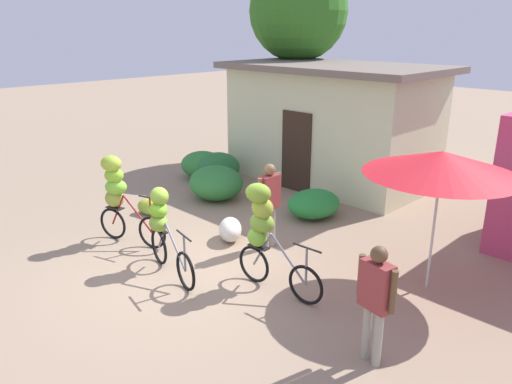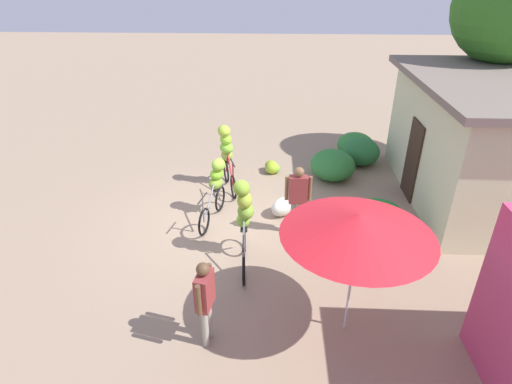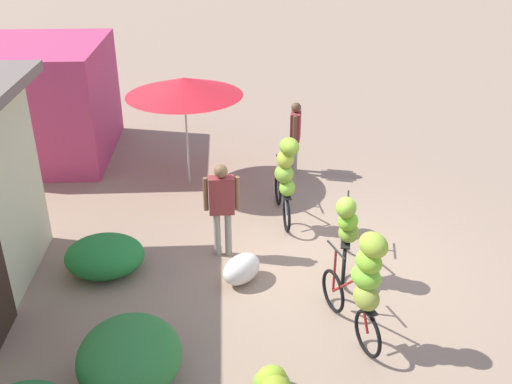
{
  "view_description": "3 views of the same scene",
  "coord_description": "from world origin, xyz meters",
  "px_view_note": "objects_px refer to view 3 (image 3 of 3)",
  "views": [
    {
      "loc": [
        6.16,
        -4.47,
        3.94
      ],
      "look_at": [
        0.31,
        1.42,
        1.15
      ],
      "focal_mm": 34.54,
      "sensor_mm": 36.0,
      "label": 1
    },
    {
      "loc": [
        8.33,
        1.15,
        5.38
      ],
      "look_at": [
        0.03,
        0.77,
        0.83
      ],
      "focal_mm": 29.48,
      "sensor_mm": 36.0,
      "label": 2
    },
    {
      "loc": [
        -7.72,
        1.58,
        5.25
      ],
      "look_at": [
        0.81,
        1.13,
        0.92
      ],
      "focal_mm": 40.42,
      "sensor_mm": 36.0,
      "label": 3
    }
  ],
  "objects_px": {
    "person_vendor": "(295,131)",
    "person_bystander": "(222,201)",
    "bicycle_near_pile": "(347,229)",
    "banana_pile_on_ground": "(273,384)",
    "market_umbrella": "(184,87)",
    "bicycle_leftmost": "(364,280)",
    "produce_sack": "(242,269)",
    "shop_pink": "(44,101)",
    "bicycle_center_loaded": "(285,174)"
  },
  "relations": [
    {
      "from": "person_vendor",
      "to": "bicycle_center_loaded",
      "type": "bearing_deg",
      "value": 169.08
    },
    {
      "from": "bicycle_leftmost",
      "to": "bicycle_center_loaded",
      "type": "xyz_separation_m",
      "value": [
        3.17,
        0.68,
        0.02
      ]
    },
    {
      "from": "person_vendor",
      "to": "person_bystander",
      "type": "xyz_separation_m",
      "value": [
        -3.18,
        1.54,
        0.04
      ]
    },
    {
      "from": "banana_pile_on_ground",
      "to": "bicycle_near_pile",
      "type": "bearing_deg",
      "value": -28.35
    },
    {
      "from": "shop_pink",
      "to": "bicycle_center_loaded",
      "type": "height_order",
      "value": "shop_pink"
    },
    {
      "from": "bicycle_near_pile",
      "to": "person_vendor",
      "type": "bearing_deg",
      "value": 5.13
    },
    {
      "from": "bicycle_leftmost",
      "to": "person_bystander",
      "type": "relative_size",
      "value": 1.05
    },
    {
      "from": "shop_pink",
      "to": "produce_sack",
      "type": "bearing_deg",
      "value": -141.15
    },
    {
      "from": "person_vendor",
      "to": "shop_pink",
      "type": "bearing_deg",
      "value": 76.5
    },
    {
      "from": "bicycle_center_loaded",
      "to": "market_umbrella",
      "type": "bearing_deg",
      "value": 44.07
    },
    {
      "from": "bicycle_leftmost",
      "to": "bicycle_center_loaded",
      "type": "bearing_deg",
      "value": 12.08
    },
    {
      "from": "bicycle_near_pile",
      "to": "bicycle_center_loaded",
      "type": "height_order",
      "value": "bicycle_center_loaded"
    },
    {
      "from": "produce_sack",
      "to": "person_vendor",
      "type": "height_order",
      "value": "person_vendor"
    },
    {
      "from": "market_umbrella",
      "to": "person_bystander",
      "type": "height_order",
      "value": "market_umbrella"
    },
    {
      "from": "bicycle_near_pile",
      "to": "bicycle_leftmost",
      "type": "bearing_deg",
      "value": 176.34
    },
    {
      "from": "banana_pile_on_ground",
      "to": "person_vendor",
      "type": "relative_size",
      "value": 0.43
    },
    {
      "from": "bicycle_center_loaded",
      "to": "person_bystander",
      "type": "relative_size",
      "value": 1.05
    },
    {
      "from": "market_umbrella",
      "to": "person_vendor",
      "type": "relative_size",
      "value": 1.47
    },
    {
      "from": "bicycle_leftmost",
      "to": "bicycle_center_loaded",
      "type": "relative_size",
      "value": 1.0
    },
    {
      "from": "shop_pink",
      "to": "bicycle_center_loaded",
      "type": "bearing_deg",
      "value": -125.13
    },
    {
      "from": "shop_pink",
      "to": "bicycle_center_loaded",
      "type": "distance_m",
      "value": 6.2
    },
    {
      "from": "bicycle_near_pile",
      "to": "shop_pink",
      "type": "bearing_deg",
      "value": 48.54
    },
    {
      "from": "shop_pink",
      "to": "bicycle_leftmost",
      "type": "xyz_separation_m",
      "value": [
        -6.73,
        -5.74,
        -0.27
      ]
    },
    {
      "from": "produce_sack",
      "to": "market_umbrella",
      "type": "bearing_deg",
      "value": 15.41
    },
    {
      "from": "market_umbrella",
      "to": "banana_pile_on_ground",
      "type": "height_order",
      "value": "market_umbrella"
    },
    {
      "from": "banana_pile_on_ground",
      "to": "person_bystander",
      "type": "xyz_separation_m",
      "value": [
        3.07,
        0.58,
        0.84
      ]
    },
    {
      "from": "bicycle_leftmost",
      "to": "person_bystander",
      "type": "height_order",
      "value": "bicycle_leftmost"
    },
    {
      "from": "bicycle_leftmost",
      "to": "bicycle_near_pile",
      "type": "xyz_separation_m",
      "value": [
        1.57,
        -0.1,
        -0.18
      ]
    },
    {
      "from": "bicycle_near_pile",
      "to": "person_bystander",
      "type": "bearing_deg",
      "value": 70.65
    },
    {
      "from": "bicycle_near_pile",
      "to": "produce_sack",
      "type": "distance_m",
      "value": 1.71
    },
    {
      "from": "market_umbrella",
      "to": "person_bystander",
      "type": "distance_m",
      "value": 3.08
    },
    {
      "from": "produce_sack",
      "to": "bicycle_center_loaded",
      "type": "bearing_deg",
      "value": -25.76
    },
    {
      "from": "market_umbrella",
      "to": "produce_sack",
      "type": "xyz_separation_m",
      "value": [
        -3.57,
        -0.98,
        -1.83
      ]
    },
    {
      "from": "market_umbrella",
      "to": "banana_pile_on_ground",
      "type": "xyz_separation_m",
      "value": [
        -5.88,
        -1.28,
        -1.89
      ]
    },
    {
      "from": "market_umbrella",
      "to": "bicycle_leftmost",
      "type": "height_order",
      "value": "market_umbrella"
    },
    {
      "from": "bicycle_near_pile",
      "to": "banana_pile_on_ground",
      "type": "distance_m",
      "value": 2.82
    },
    {
      "from": "bicycle_center_loaded",
      "to": "person_vendor",
      "type": "relative_size",
      "value": 1.09
    },
    {
      "from": "bicycle_leftmost",
      "to": "banana_pile_on_ground",
      "type": "xyz_separation_m",
      "value": [
        -0.84,
        1.2,
        -0.85
      ]
    },
    {
      "from": "market_umbrella",
      "to": "bicycle_leftmost",
      "type": "distance_m",
      "value": 5.71
    },
    {
      "from": "person_vendor",
      "to": "person_bystander",
      "type": "bearing_deg",
      "value": 154.19
    },
    {
      "from": "market_umbrella",
      "to": "banana_pile_on_ground",
      "type": "distance_m",
      "value": 6.31
    },
    {
      "from": "market_umbrella",
      "to": "person_bystander",
      "type": "xyz_separation_m",
      "value": [
        -2.8,
        -0.7,
        -1.05
      ]
    },
    {
      "from": "shop_pink",
      "to": "produce_sack",
      "type": "xyz_separation_m",
      "value": [
        -5.27,
        -4.24,
        -1.05
      ]
    },
    {
      "from": "bicycle_near_pile",
      "to": "person_bystander",
      "type": "distance_m",
      "value": 2.0
    },
    {
      "from": "bicycle_near_pile",
      "to": "banana_pile_on_ground",
      "type": "relative_size",
      "value": 2.53
    },
    {
      "from": "shop_pink",
      "to": "produce_sack",
      "type": "distance_m",
      "value": 6.85
    },
    {
      "from": "person_bystander",
      "to": "bicycle_near_pile",
      "type": "bearing_deg",
      "value": -109.35
    },
    {
      "from": "banana_pile_on_ground",
      "to": "person_vendor",
      "type": "xyz_separation_m",
      "value": [
        6.26,
        -0.96,
        0.8
      ]
    },
    {
      "from": "banana_pile_on_ground",
      "to": "person_bystander",
      "type": "height_order",
      "value": "person_bystander"
    },
    {
      "from": "shop_pink",
      "to": "bicycle_leftmost",
      "type": "relative_size",
      "value": 1.88
    }
  ]
}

